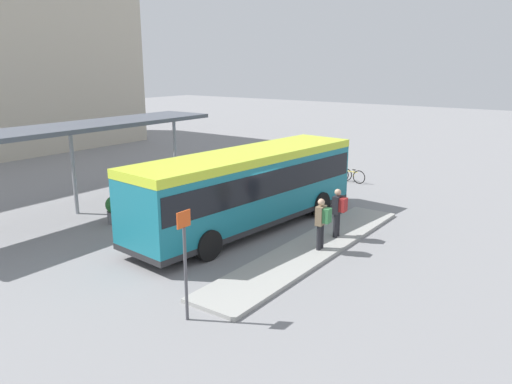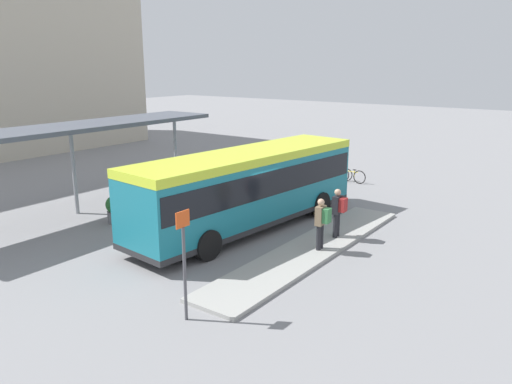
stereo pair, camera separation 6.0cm
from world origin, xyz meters
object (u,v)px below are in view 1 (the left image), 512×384
Objects in this scene: pedestrian_companion at (338,210)px; bicycle_blue at (337,174)px; city_bus at (248,184)px; bicycle_yellow at (351,176)px; pedestrian_waiting at (322,221)px; bicycle_orange at (323,171)px; potted_planter_near_shelter at (115,209)px; bicycle_black at (312,169)px; platform_sign at (185,261)px.

pedestrian_companion is 1.07× the size of bicycle_blue.
bicycle_yellow is (9.36, 0.17, -1.39)m from city_bus.
bicycle_yellow reaches higher than bicycle_blue.
pedestrian_waiting is 0.97× the size of bicycle_orange.
potted_planter_near_shelter is (-1.93, 8.17, -0.54)m from pedestrian_waiting.
pedestrian_waiting is 1.04× the size of bicycle_yellow.
bicycle_orange is (-0.07, 0.84, 0.03)m from bicycle_blue.
potted_planter_near_shelter reaches higher than bicycle_black.
platform_sign is (-4.00, -7.66, 0.98)m from potted_planter_near_shelter.
pedestrian_companion is 1.59× the size of potted_planter_near_shelter.
platform_sign is at bearing -80.16° from bicycle_black.
pedestrian_waiting reaches higher than bicycle_black.
bicycle_orange is 1.63× the size of potted_planter_near_shelter.
bicycle_blue is 0.59× the size of platform_sign.
city_bus is 7.16m from platform_sign.
bicycle_blue is at bearing 0.15° from bicycle_yellow.
bicycle_orange is 12.19m from potted_planter_near_shelter.
bicycle_blue is 1.69m from bicycle_black.
city_bus is at bearing 105.46° from bicycle_orange.
platform_sign reaches higher than bicycle_black.
pedestrian_waiting is 10.62m from bicycle_yellow.
city_bus is 3.58m from pedestrian_waiting.
pedestrian_waiting is at bearing 113.46° from bicycle_yellow.
city_bus is 3.74× the size of platform_sign.
platform_sign is (-16.14, -5.64, 1.20)m from bicycle_black.
bicycle_yellow is 0.60× the size of platform_sign.
pedestrian_waiting is 11.28m from bicycle_orange.
bicycle_black is (0.27, 2.51, -0.01)m from bicycle_yellow.
bicycle_orange is 1.10× the size of bicycle_black.
city_bus is 6.37× the size of bicycle_blue.
bicycle_yellow is (8.50, 3.50, -0.76)m from pedestrian_companion.
bicycle_black is at bearing -15.02° from bicycle_orange.
pedestrian_waiting is 1.46m from pedestrian_companion.
pedestrian_companion is at bearing -70.15° from city_bus.
platform_sign is (-15.92, -3.97, 1.20)m from bicycle_blue.
city_bus reaches higher than bicycle_blue.
bicycle_blue is at bearing 11.51° from city_bus.
pedestrian_companion is at bearing -2.91° from platform_sign.
pedestrian_waiting reaches higher than potted_planter_near_shelter.
potted_planter_near_shelter is (-12.15, 2.02, 0.22)m from bicycle_black.
bicycle_blue is 1.00× the size of bicycle_black.
potted_planter_near_shelter is (-3.38, 8.04, -0.55)m from pedestrian_companion.
potted_planter_near_shelter is 8.70m from platform_sign.
bicycle_orange is at bearing 16.59° from city_bus.
platform_sign reaches higher than bicycle_yellow.
bicycle_blue is at bearing 13.99° from platform_sign.
bicycle_yellow is at bearing -20.88° from potted_planter_near_shelter.
bicycle_blue is at bearing -170.72° from bicycle_orange.
platform_sign reaches higher than bicycle_orange.
potted_planter_near_shelter is at bearing 9.77° from pedestrian_waiting.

